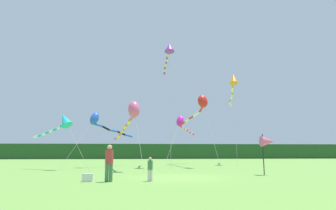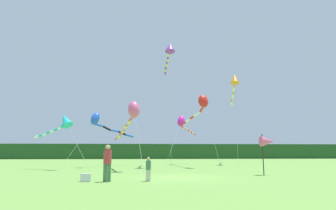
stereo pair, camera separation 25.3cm
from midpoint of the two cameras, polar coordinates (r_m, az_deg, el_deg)
The scene contains 13 objects.
ground_plane at distance 17.19m, azimuth 2.06°, elevation -14.12°, with size 120.00×120.00×0.00m, color #6B9E42.
distant_treeline at distance 62.05m, azimuth -2.75°, elevation -9.14°, with size 108.00×3.79×3.06m, color #234C23.
person_adult at distance 14.96m, azimuth -11.39°, elevation -10.80°, with size 0.40×0.40×1.81m.
person_child at distance 14.95m, azimuth -3.40°, elevation -12.28°, with size 0.26×0.26×1.20m.
cooler_box at distance 15.36m, azimuth -15.41°, elevation -13.65°, with size 0.51×0.32×0.40m, color silver.
banner_flag_pole at distance 20.04m, azimuth 19.38°, elevation -6.84°, with size 0.90×0.70×2.61m.
kite_purple at distance 29.90m, azimuth 0.52°, elevation 10.72°, with size 1.06×7.65×12.40m.
kite_cyan at distance 26.01m, azimuth -19.70°, elevation -3.07°, with size 5.55×3.35×4.88m.
kite_magenta at distance 35.19m, azimuth 3.01°, elevation -3.45°, with size 4.46×6.92×5.96m.
kite_blue at distance 29.01m, azimuth -13.19°, elevation -3.14°, with size 5.85×6.53×5.38m.
kite_rainbow at distance 22.97m, azimuth -6.82°, elevation -1.66°, with size 2.92×8.53×5.51m.
kite_orange at distance 35.84m, azimuth 13.17°, elevation 4.49°, with size 2.63×9.34×10.81m.
kite_red at distance 28.05m, azimuth 6.81°, elevation 0.12°, with size 2.43×8.17×6.94m.
Camera 2 is at (-1.82, -17.03, 1.48)m, focal length 30.85 mm.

